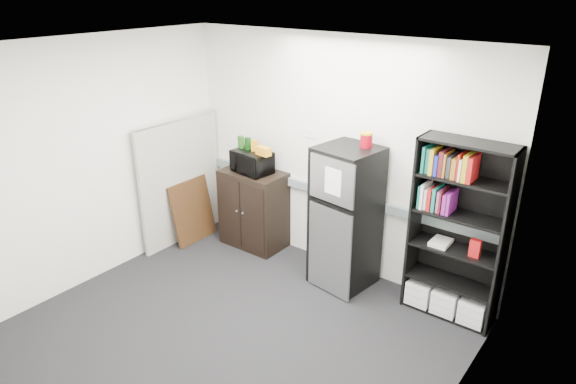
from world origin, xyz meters
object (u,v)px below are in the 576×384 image
object	(u,v)px
cabinet	(254,209)
microwave	(252,162)
bookshelf	(457,234)
cubicle_partition	(181,181)
refrigerator	(345,218)

from	to	relation	value
cabinet	microwave	bearing A→B (deg)	-90.00
bookshelf	cubicle_partition	size ratio (longest dim) A/B	1.14
cubicle_partition	microwave	bearing A→B (deg)	25.28
microwave	cubicle_partition	bearing A→B (deg)	-148.51
bookshelf	microwave	distance (m)	2.58
bookshelf	cubicle_partition	distance (m)	3.46
cabinet	refrigerator	distance (m)	1.43
bookshelf	cabinet	bearing A→B (deg)	-178.56
cubicle_partition	microwave	size ratio (longest dim) A/B	3.33
cabinet	refrigerator	world-z (taller)	refrigerator
cabinet	refrigerator	size ratio (longest dim) A/B	0.62
cubicle_partition	cabinet	bearing A→B (deg)	26.14
cabinet	microwave	xyz separation A→B (m)	(0.00, -0.02, 0.63)
cubicle_partition	bookshelf	bearing A→B (deg)	8.06
cubicle_partition	refrigerator	xyz separation A→B (m)	(2.25, 0.34, -0.01)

